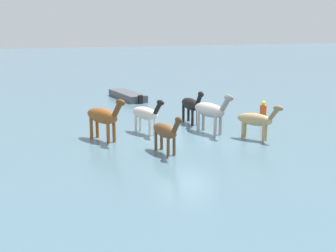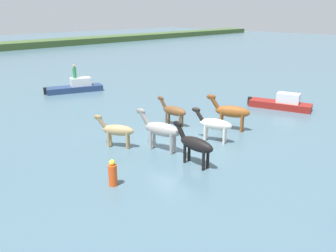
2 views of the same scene
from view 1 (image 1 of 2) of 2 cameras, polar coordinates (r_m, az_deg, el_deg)
ground_plane at (r=20.57m, az=2.14°, el=-1.46°), size 186.60×186.60×0.00m
horse_rear_stallion at (r=21.18m, az=5.56°, el=2.02°), size 1.07×2.65×2.05m
horse_pinto_flank at (r=23.30m, az=3.03°, el=2.81°), size 0.56×2.40×1.87m
horse_dun_straggler at (r=17.75m, az=-0.29°, el=-0.66°), size 0.72×2.19×1.69m
horse_lead at (r=21.04m, az=-2.86°, el=1.61°), size 1.09×2.29×1.79m
horse_mid_herd at (r=19.90m, az=-8.39°, el=1.26°), size 1.42×2.58×2.05m
horse_chestnut_trailing at (r=20.29m, az=11.39°, el=0.80°), size 1.43×2.03×1.70m
boat_skiff_near at (r=31.63m, az=-5.27°, el=3.82°), size 1.58×4.65×0.73m
buoy_channel_marker at (r=24.42m, az=12.24°, el=1.75°), size 0.36×0.36×1.14m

